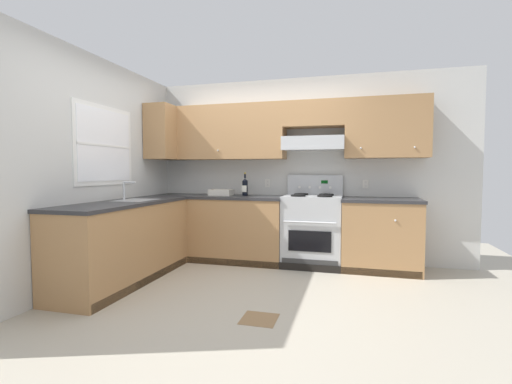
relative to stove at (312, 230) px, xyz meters
The scene contains 9 objects.
ground_plane 1.53m from the stove, 120.11° to the right, with size 7.04×7.04×0.00m, color #B2AA99.
floor_accent_tile 1.95m from the stove, 97.18° to the right, with size 0.30×0.30×0.01m, color olive.
wall_back 1.09m from the stove, 139.71° to the left, with size 4.68×0.57×2.55m.
wall_left 2.68m from the stove, 156.12° to the right, with size 0.47×4.00×2.55m.
counter_back_run 0.59m from the stove, behind, with size 3.60×0.65×0.91m.
counter_left_run 2.33m from the stove, 147.52° to the right, with size 0.63×1.91×1.13m.
stove is the anchor object (origin of this frame).
wine_bottle 1.10m from the stove, behind, with size 0.08×0.08×0.33m.
bowl 1.38m from the stove, behind, with size 0.32×0.22×0.08m.
Camera 1 is at (1.24, -3.52, 1.25)m, focal length 25.36 mm.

